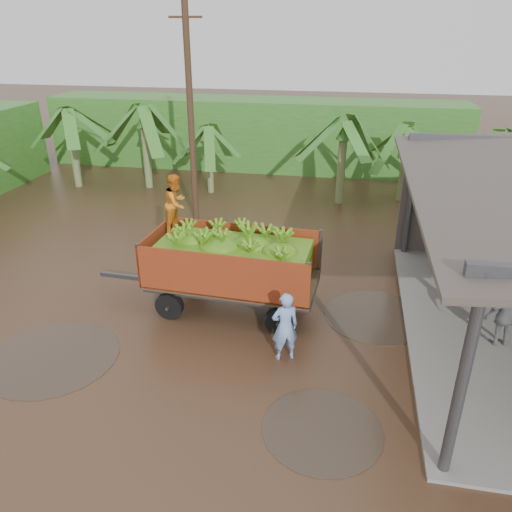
# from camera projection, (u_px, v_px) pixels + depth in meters

# --- Properties ---
(ground) EXTENTS (100.00, 100.00, 0.00)m
(ground) POSITION_uv_depth(u_px,v_px,m) (211.00, 327.00, 13.05)
(ground) COLOR black
(ground) RESTS_ON ground
(hedge_north) EXTENTS (22.00, 3.00, 3.60)m
(hedge_north) POSITION_uv_depth(u_px,v_px,m) (253.00, 133.00, 26.85)
(hedge_north) COLOR #2D661E
(hedge_north) RESTS_ON ground
(banana_trailer) EXTENTS (6.35, 2.46, 3.68)m
(banana_trailer) POSITION_uv_depth(u_px,v_px,m) (232.00, 263.00, 13.37)
(banana_trailer) COLOR #B23C19
(banana_trailer) RESTS_ON ground
(man_blue) EXTENTS (0.75, 0.64, 1.74)m
(man_blue) POSITION_uv_depth(u_px,v_px,m) (285.00, 327.00, 11.48)
(man_blue) COLOR #7496D3
(man_blue) RESTS_ON ground
(man_grey) EXTENTS (1.07, 0.64, 1.71)m
(man_grey) POSITION_uv_depth(u_px,v_px,m) (505.00, 317.00, 11.89)
(man_grey) COLOR slate
(man_grey) RESTS_ON ground
(utility_pole) EXTENTS (1.20, 0.24, 7.99)m
(utility_pole) POSITION_uv_depth(u_px,v_px,m) (191.00, 117.00, 18.50)
(utility_pole) COLOR #47301E
(utility_pole) RESTS_ON ground
(banana_plants) EXTENTS (24.66, 19.67, 4.08)m
(banana_plants) POSITION_uv_depth(u_px,v_px,m) (91.00, 181.00, 18.68)
(banana_plants) COLOR #2D661E
(banana_plants) RESTS_ON ground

